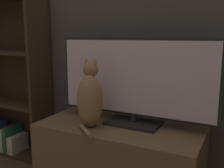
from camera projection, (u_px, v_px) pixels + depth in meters
wall_back at (138, 11)px, 1.94m from camera, size 4.80×0.05×2.60m
tv_stand at (119, 159)px, 1.86m from camera, size 1.12×0.54×0.51m
tv at (134, 81)px, 1.78m from camera, size 1.12×0.22×0.60m
cat at (90, 98)px, 1.75m from camera, size 0.23×0.29×0.47m
bookshelf at (10, 88)px, 2.51m from camera, size 0.83×0.28×1.46m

